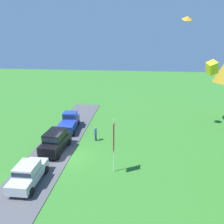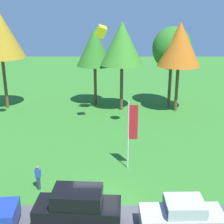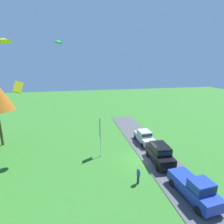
{
  "view_description": "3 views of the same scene",
  "coord_description": "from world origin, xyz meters",
  "px_view_note": "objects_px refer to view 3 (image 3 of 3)",
  "views": [
    {
      "loc": [
        19.19,
        6.74,
        11.83
      ],
      "look_at": [
        0.68,
        4.58,
        5.34
      ],
      "focal_mm": 35.0,
      "sensor_mm": 36.0,
      "label": 1
    },
    {
      "loc": [
        0.87,
        -15.87,
        11.46
      ],
      "look_at": [
        0.91,
        6.44,
        3.91
      ],
      "focal_mm": 50.0,
      "sensor_mm": 36.0,
      "label": 2
    },
    {
      "loc": [
        -17.94,
        7.66,
        11.48
      ],
      "look_at": [
        1.8,
        3.5,
        5.88
      ],
      "focal_mm": 28.0,
      "sensor_mm": 36.0,
      "label": 3
    }
  ],
  "objects_px": {
    "kite_box_mid_center": "(18,87)",
    "kite_delta_near_flag": "(3,40)",
    "person_watching_sky": "(138,176)",
    "flag_banner": "(100,132)",
    "car_suv_near_entrance": "(160,153)",
    "car_sedan_far_end": "(144,136)",
    "kite_delta_over_trees": "(58,41)",
    "car_pickup_mid_row": "(195,188)"
  },
  "relations": [
    {
      "from": "car_suv_near_entrance",
      "to": "kite_delta_near_flag",
      "type": "relative_size",
      "value": 3.17
    },
    {
      "from": "car_pickup_mid_row",
      "to": "flag_banner",
      "type": "height_order",
      "value": "flag_banner"
    },
    {
      "from": "car_sedan_far_end",
      "to": "car_suv_near_entrance",
      "type": "bearing_deg",
      "value": 176.8
    },
    {
      "from": "car_sedan_far_end",
      "to": "kite_delta_over_trees",
      "type": "relative_size",
      "value": 4.15
    },
    {
      "from": "flag_banner",
      "to": "person_watching_sky",
      "type": "bearing_deg",
      "value": -155.54
    },
    {
      "from": "flag_banner",
      "to": "kite_delta_near_flag",
      "type": "height_order",
      "value": "kite_delta_near_flag"
    },
    {
      "from": "car_suv_near_entrance",
      "to": "car_sedan_far_end",
      "type": "xyz_separation_m",
      "value": [
        5.57,
        -0.31,
        -0.25
      ]
    },
    {
      "from": "car_suv_near_entrance",
      "to": "person_watching_sky",
      "type": "xyz_separation_m",
      "value": [
        -3.01,
        3.78,
        -0.42
      ]
    },
    {
      "from": "kite_delta_over_trees",
      "to": "person_watching_sky",
      "type": "bearing_deg",
      "value": -140.95
    },
    {
      "from": "car_pickup_mid_row",
      "to": "person_watching_sky",
      "type": "relative_size",
      "value": 3.0
    },
    {
      "from": "person_watching_sky",
      "to": "kite_delta_near_flag",
      "type": "xyz_separation_m",
      "value": [
        5.17,
        11.93,
        12.74
      ]
    },
    {
      "from": "car_pickup_mid_row",
      "to": "car_sedan_far_end",
      "type": "height_order",
      "value": "car_pickup_mid_row"
    },
    {
      "from": "kite_delta_over_trees",
      "to": "car_pickup_mid_row",
      "type": "bearing_deg",
      "value": -136.33
    },
    {
      "from": "car_suv_near_entrance",
      "to": "flag_banner",
      "type": "bearing_deg",
      "value": 63.88
    },
    {
      "from": "kite_box_mid_center",
      "to": "car_suv_near_entrance",
      "type": "bearing_deg",
      "value": -93.34
    },
    {
      "from": "car_sedan_far_end",
      "to": "person_watching_sky",
      "type": "relative_size",
      "value": 2.59
    },
    {
      "from": "car_suv_near_entrance",
      "to": "car_sedan_far_end",
      "type": "height_order",
      "value": "car_suv_near_entrance"
    },
    {
      "from": "flag_banner",
      "to": "kite_delta_near_flag",
      "type": "relative_size",
      "value": 3.5
    },
    {
      "from": "kite_delta_over_trees",
      "to": "kite_delta_near_flag",
      "type": "relative_size",
      "value": 0.72
    },
    {
      "from": "person_watching_sky",
      "to": "kite_box_mid_center",
      "type": "xyz_separation_m",
      "value": [
        3.86,
        10.84,
        8.46
      ]
    },
    {
      "from": "car_suv_near_entrance",
      "to": "kite_delta_over_trees",
      "type": "relative_size",
      "value": 4.41
    },
    {
      "from": "car_sedan_far_end",
      "to": "kite_box_mid_center",
      "type": "xyz_separation_m",
      "value": [
        -4.71,
        14.93,
        8.3
      ]
    },
    {
      "from": "kite_box_mid_center",
      "to": "flag_banner",
      "type": "bearing_deg",
      "value": -73.34
    },
    {
      "from": "car_sedan_far_end",
      "to": "kite_delta_near_flag",
      "type": "height_order",
      "value": "kite_delta_near_flag"
    },
    {
      "from": "kite_box_mid_center",
      "to": "kite_delta_over_trees",
      "type": "relative_size",
      "value": 0.93
    },
    {
      "from": "flag_banner",
      "to": "car_suv_near_entrance",
      "type": "bearing_deg",
      "value": -116.12
    },
    {
      "from": "car_pickup_mid_row",
      "to": "kite_box_mid_center",
      "type": "height_order",
      "value": "kite_box_mid_center"
    },
    {
      "from": "person_watching_sky",
      "to": "flag_banner",
      "type": "height_order",
      "value": "flag_banner"
    },
    {
      "from": "car_suv_near_entrance",
      "to": "car_sedan_far_end",
      "type": "relative_size",
      "value": 1.06
    },
    {
      "from": "kite_box_mid_center",
      "to": "kite_delta_near_flag",
      "type": "bearing_deg",
      "value": 39.82
    },
    {
      "from": "kite_delta_near_flag",
      "to": "car_sedan_far_end",
      "type": "bearing_deg",
      "value": -77.99
    },
    {
      "from": "car_pickup_mid_row",
      "to": "car_sedan_far_end",
      "type": "distance_m",
      "value": 11.51
    },
    {
      "from": "flag_banner",
      "to": "kite_delta_over_trees",
      "type": "height_order",
      "value": "kite_delta_over_trees"
    },
    {
      "from": "car_sedan_far_end",
      "to": "kite_box_mid_center",
      "type": "bearing_deg",
      "value": 107.52
    },
    {
      "from": "car_suv_near_entrance",
      "to": "flag_banner",
      "type": "height_order",
      "value": "flag_banner"
    },
    {
      "from": "car_pickup_mid_row",
      "to": "kite_delta_near_flag",
      "type": "bearing_deg",
      "value": 63.16
    },
    {
      "from": "car_suv_near_entrance",
      "to": "kite_box_mid_center",
      "type": "relative_size",
      "value": 4.73
    },
    {
      "from": "kite_box_mid_center",
      "to": "kite_delta_near_flag",
      "type": "xyz_separation_m",
      "value": [
        1.31,
        1.09,
        4.28
      ]
    },
    {
      "from": "kite_delta_near_flag",
      "to": "flag_banner",
      "type": "bearing_deg",
      "value": -83.18
    },
    {
      "from": "person_watching_sky",
      "to": "kite_delta_over_trees",
      "type": "distance_m",
      "value": 17.48
    },
    {
      "from": "car_pickup_mid_row",
      "to": "car_suv_near_entrance",
      "type": "height_order",
      "value": "car_suv_near_entrance"
    },
    {
      "from": "car_pickup_mid_row",
      "to": "kite_box_mid_center",
      "type": "relative_size",
      "value": 5.16
    }
  ]
}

